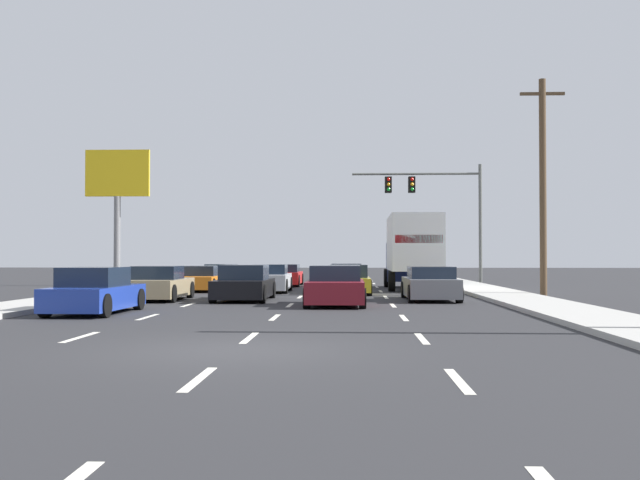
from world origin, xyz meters
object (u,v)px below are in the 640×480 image
box_truck (412,248)px  traffic_signal_mast (428,195)px  car_red (285,276)px  car_black (244,285)px  utility_pole_mid (543,184)px  car_green (221,276)px  car_white (347,276)px  car_yellow (349,281)px  car_maroon (335,287)px  car_gray (430,284)px  car_tan (159,285)px  car_silver (269,279)px  roadside_billboard (117,191)px  car_orange (201,279)px  car_blue (95,292)px

box_truck → traffic_signal_mast: size_ratio=1.04×
car_red → car_black: size_ratio=1.01×
traffic_signal_mast → utility_pole_mid: utility_pole_mid is taller
car_green → car_white: size_ratio=1.05×
car_green → car_yellow: bearing=-52.6°
car_red → traffic_signal_mast: 10.34m
car_maroon → traffic_signal_mast: (5.13, 20.44, 4.69)m
car_green → car_white: (7.04, -1.51, 0.02)m
car_red → car_yellow: 9.34m
car_green → car_gray: (10.16, -14.01, 0.04)m
car_red → car_gray: 14.81m
car_green → car_tan: car_tan is taller
car_black → car_yellow: 6.31m
car_tan → car_silver: car_tan is taller
car_black → roadside_billboard: (-8.97, 13.53, 4.67)m
car_black → box_truck: (6.92, 9.40, 1.45)m
car_orange → traffic_signal_mast: size_ratio=0.59×
car_orange → box_truck: bearing=10.5°
car_silver → car_gray: 9.00m
car_blue → car_black: bearing=62.4°
box_truck → roadside_billboard: bearing=165.4°
car_green → traffic_signal_mast: traffic_signal_mast is taller
car_blue → car_maroon: bearing=28.8°
car_red → utility_pole_mid: size_ratio=0.50×
car_blue → utility_pole_mid: size_ratio=0.47×
box_truck → car_gray: 9.13m
car_black → roadside_billboard: size_ratio=0.59×
car_green → utility_pole_mid: bearing=-36.0°
car_tan → car_red: bearing=75.7°
car_blue → box_truck: size_ratio=0.52×
car_tan → car_maroon: 7.13m
car_yellow → roadside_billboard: size_ratio=0.58×
car_white → roadside_billboard: 13.52m
traffic_signal_mast → roadside_billboard: bearing=-166.5°
car_red → roadside_billboard: size_ratio=0.59×
car_tan → car_red: 14.03m
car_green → car_black: car_black is taller
car_maroon → car_green: bearing=111.5°
car_yellow → utility_pole_mid: size_ratio=0.49×
box_truck → car_orange: bearing=-169.5°
car_white → car_green: bearing=167.9°
car_gray → car_red: bearing=116.2°
car_red → car_black: car_black is taller
car_orange → car_blue: (-0.25, -13.95, 0.04)m
car_green → car_tan: 14.31m
car_black → car_white: car_black is taller
car_silver → roadside_billboard: bearing=142.6°
roadside_billboard → car_black: bearing=-56.5°
car_white → car_yellow: car_yellow is taller
car_orange → car_tan: (-0.07, -7.45, 0.02)m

